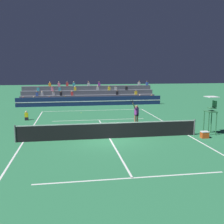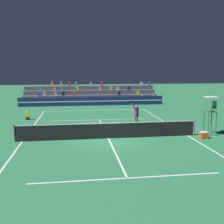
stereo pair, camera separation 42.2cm
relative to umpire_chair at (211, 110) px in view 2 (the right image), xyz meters
name	(u,v)px [view 2 (the right image)]	position (x,y,z in m)	size (l,w,h in m)	color
ground_plane	(108,138)	(-7.14, 0.00, -1.72)	(120.00, 120.00, 0.00)	#2D7A4C
court_lines	(108,138)	(-7.14, 0.00, -1.71)	(11.10, 23.90, 0.01)	white
tennis_net	(108,130)	(-7.14, 0.00, -1.17)	(12.00, 0.10, 1.10)	slate
sponsor_banner_wall	(93,101)	(-7.14, 15.79, -1.17)	(18.00, 0.26, 1.10)	navy
bleacher_stand	(91,96)	(-7.15, 18.96, -0.88)	(17.67, 3.80, 2.83)	#4C515B
umpire_chair	(211,110)	(0.00, 0.00, 0.00)	(0.76, 0.84, 2.67)	#337047
ball_kid_courtside	(28,116)	(-13.55, 7.34, -1.39)	(0.30, 0.36, 0.84)	black
tennis_player	(136,114)	(-4.50, 3.28, -0.73)	(0.93, 0.87, 2.40)	#9E7051
tennis_ball	(82,113)	(-8.56, 10.29, -1.68)	(0.07, 0.07, 0.07)	#C6DB33
equipment_cooler	(204,135)	(-0.88, -0.87, -1.49)	(0.50, 0.38, 0.45)	#D84C19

